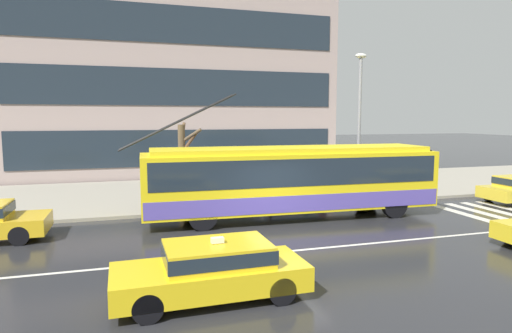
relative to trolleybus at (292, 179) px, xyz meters
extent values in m
plane|color=#26272B|center=(-1.40, -2.98, -1.58)|extent=(160.00, 160.00, 0.00)
cube|color=gray|center=(-1.40, 6.60, -1.51)|extent=(80.00, 10.00, 0.14)
cube|color=beige|center=(7.18, -1.69, -1.58)|extent=(0.44, 4.40, 0.01)
cube|color=beige|center=(8.08, -1.69, -1.58)|extent=(0.44, 4.40, 0.01)
cube|color=beige|center=(8.98, -1.69, -1.58)|extent=(0.44, 4.40, 0.01)
cube|color=silver|center=(-1.40, -4.18, -1.58)|extent=(72.00, 0.14, 0.01)
cube|color=yellow|center=(-0.02, 0.00, -0.04)|extent=(11.89, 2.90, 2.25)
cube|color=yellow|center=(-0.02, 0.00, 1.18)|extent=(11.17, 2.62, 0.20)
cube|color=#1E2833|center=(-0.02, 0.00, 0.41)|extent=(11.42, 2.91, 1.03)
cube|color=#5A4CA9|center=(-0.02, 0.00, -0.76)|extent=(11.77, 2.92, 0.63)
cube|color=#1E2833|center=(5.84, -0.18, 0.41)|extent=(0.19, 2.23, 1.12)
cube|color=black|center=(5.69, -0.17, 0.98)|extent=(0.22, 1.93, 0.28)
cylinder|color=black|center=(-4.51, 0.49, 2.31)|extent=(4.30, 0.19, 2.11)
cylinder|color=black|center=(-4.53, -0.21, 2.31)|extent=(4.30, 0.19, 2.11)
cylinder|color=black|center=(4.03, 0.99, -1.06)|extent=(1.05, 0.33, 1.04)
cylinder|color=black|center=(3.96, -1.24, -1.06)|extent=(1.05, 0.33, 1.04)
cylinder|color=black|center=(-3.76, 1.23, -1.06)|extent=(1.05, 0.33, 1.04)
cylinder|color=black|center=(-3.83, -1.00, -1.06)|extent=(1.05, 0.33, 1.04)
cylinder|color=black|center=(-9.72, 0.47, -1.27)|extent=(0.62, 0.20, 0.62)
cylinder|color=black|center=(-9.73, -1.15, -1.27)|extent=(0.62, 0.20, 0.62)
cylinder|color=black|center=(10.49, 0.50, -1.27)|extent=(0.62, 0.20, 0.62)
cylinder|color=black|center=(5.47, -5.41, -1.27)|extent=(0.62, 0.21, 0.62)
cube|color=yellow|center=(-4.65, -6.89, -1.07)|extent=(4.31, 1.82, 0.55)
cube|color=yellow|center=(-4.48, -6.89, -0.56)|extent=(2.34, 1.54, 0.48)
cube|color=#1E2833|center=(-4.48, -6.89, -0.54)|extent=(2.38, 1.56, 0.31)
cube|color=silver|center=(-4.48, -6.89, -0.25)|extent=(0.28, 0.16, 0.12)
cylinder|color=black|center=(-6.05, -7.69, -1.27)|extent=(0.62, 0.21, 0.62)
cylinder|color=black|center=(-6.08, -6.15, -1.27)|extent=(0.62, 0.21, 0.62)
cylinder|color=black|center=(-3.23, -7.64, -1.27)|extent=(0.62, 0.21, 0.62)
cylinder|color=black|center=(-3.25, -6.10, -1.27)|extent=(0.62, 0.21, 0.62)
cylinder|color=gray|center=(-0.26, 3.11, -0.24)|extent=(0.08, 0.08, 2.40)
cylinder|color=gray|center=(-3.78, 3.11, -0.24)|extent=(0.08, 0.08, 2.40)
cylinder|color=gray|center=(-0.26, 4.48, -0.24)|extent=(0.08, 0.08, 2.40)
cylinder|color=gray|center=(-3.78, 4.48, -0.24)|extent=(0.08, 0.08, 2.40)
cube|color=#99ADB2|center=(-2.02, 4.48, -0.19)|extent=(3.35, 0.04, 1.92)
cube|color=#B2B2B7|center=(-2.02, 3.80, 1.00)|extent=(3.82, 1.67, 0.08)
cube|color=brown|center=(-2.02, 4.14, -0.99)|extent=(2.46, 0.36, 0.08)
cylinder|color=#1B324D|center=(3.28, 3.92, -1.00)|extent=(0.14, 0.14, 0.88)
cylinder|color=#1B324D|center=(3.15, 3.82, -1.00)|extent=(0.14, 0.14, 0.88)
cylinder|color=maroon|center=(3.21, 3.87, -0.25)|extent=(0.51, 0.51, 0.62)
sphere|color=tan|center=(3.21, 3.87, 0.18)|extent=(0.24, 0.24, 0.24)
cone|color=red|center=(3.12, 3.80, 0.48)|extent=(1.15, 1.15, 0.27)
cylinder|color=#333333|center=(3.12, 3.80, -0.05)|extent=(0.02, 0.02, 0.79)
cylinder|color=#524C53|center=(-0.11, 2.59, -1.03)|extent=(0.14, 0.14, 0.83)
cylinder|color=#524C53|center=(-0.01, 2.71, -1.03)|extent=(0.14, 0.14, 0.83)
cylinder|color=#4A2D36|center=(-0.06, 2.65, -0.31)|extent=(0.51, 0.51, 0.61)
sphere|color=tan|center=(-0.06, 2.65, 0.10)|extent=(0.21, 0.21, 0.21)
cone|color=#2C8F55|center=(-0.14, 2.56, 0.39)|extent=(1.06, 1.06, 0.29)
cylinder|color=#333333|center=(-0.14, 2.56, -0.13)|extent=(0.02, 0.02, 0.76)
cylinder|color=#15282A|center=(1.91, 2.82, -1.02)|extent=(0.14, 0.14, 0.84)
cylinder|color=#15282A|center=(1.93, 2.98, -1.02)|extent=(0.14, 0.14, 0.84)
cylinder|color=#353422|center=(1.92, 2.90, -0.32)|extent=(0.40, 0.40, 0.57)
sphere|color=tan|center=(1.92, 2.90, 0.07)|extent=(0.21, 0.21, 0.21)
cone|color=black|center=(1.91, 2.78, 0.35)|extent=(1.34, 1.34, 0.31)
cylinder|color=#333333|center=(1.91, 2.78, -0.16)|extent=(0.02, 0.02, 0.72)
cylinder|color=gray|center=(4.58, 2.78, 1.93)|extent=(0.16, 0.16, 6.75)
ellipsoid|color=silver|center=(4.58, 2.78, 5.42)|extent=(0.60, 0.32, 0.24)
cylinder|color=brown|center=(-4.02, 3.37, 0.35)|extent=(0.32, 0.32, 3.59)
cylinder|color=brown|center=(-3.90, 3.71, 0.85)|extent=(0.39, 0.81, 0.66)
cylinder|color=brown|center=(-3.89, 3.83, 1.74)|extent=(0.41, 1.06, 1.01)
cylinder|color=brown|center=(-3.61, 3.14, 1.66)|extent=(0.94, 0.61, 0.68)
cylinder|color=brown|center=(-3.67, 3.22, 1.36)|extent=(0.85, 0.48, 1.10)
cube|color=#A48F8A|center=(-2.99, 19.38, 8.04)|extent=(21.84, 15.25, 19.25)
cube|color=#1E2833|center=(-2.99, 11.73, 0.53)|extent=(20.53, 0.06, 2.31)
cube|color=#1E2833|center=(-2.99, 11.73, 4.38)|extent=(20.53, 0.06, 2.31)
cube|color=#1E2833|center=(-2.99, 11.73, 8.23)|extent=(20.53, 0.06, 2.31)
camera|label=1|loc=(-6.31, -16.03, 2.45)|focal=30.13mm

